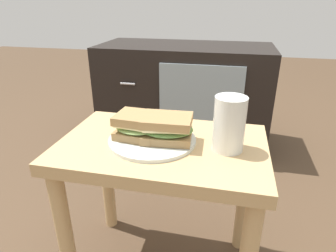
{
  "coord_description": "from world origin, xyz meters",
  "views": [
    {
      "loc": [
        0.17,
        -0.68,
        0.82
      ],
      "look_at": [
        0.02,
        0.0,
        0.51
      ],
      "focal_mm": 31.09,
      "sensor_mm": 36.0,
      "label": 1
    }
  ],
  "objects_px": {
    "tv_cabinet": "(184,95)",
    "sandwich_back": "(167,127)",
    "beer_glass": "(229,125)",
    "sandwich_front": "(137,126)",
    "plate": "(153,139)"
  },
  "relations": [
    {
      "from": "tv_cabinet",
      "to": "sandwich_back",
      "type": "relative_size",
      "value": 6.49
    },
    {
      "from": "beer_glass",
      "to": "plate",
      "type": "bearing_deg",
      "value": -179.52
    },
    {
      "from": "sandwich_front",
      "to": "tv_cabinet",
      "type": "bearing_deg",
      "value": 91.76
    },
    {
      "from": "sandwich_back",
      "to": "beer_glass",
      "type": "relative_size",
      "value": 1.05
    },
    {
      "from": "plate",
      "to": "sandwich_front",
      "type": "bearing_deg",
      "value": -174.95
    },
    {
      "from": "tv_cabinet",
      "to": "sandwich_front",
      "type": "height_order",
      "value": "tv_cabinet"
    },
    {
      "from": "tv_cabinet",
      "to": "sandwich_back",
      "type": "bearing_deg",
      "value": -83.31
    },
    {
      "from": "tv_cabinet",
      "to": "plate",
      "type": "relative_size",
      "value": 4.04
    },
    {
      "from": "tv_cabinet",
      "to": "plate",
      "type": "bearing_deg",
      "value": -85.77
    },
    {
      "from": "tv_cabinet",
      "to": "beer_glass",
      "type": "relative_size",
      "value": 6.79
    },
    {
      "from": "sandwich_front",
      "to": "beer_glass",
      "type": "distance_m",
      "value": 0.24
    },
    {
      "from": "plate",
      "to": "sandwich_front",
      "type": "distance_m",
      "value": 0.06
    },
    {
      "from": "sandwich_front",
      "to": "plate",
      "type": "bearing_deg",
      "value": 5.05
    },
    {
      "from": "sandwich_front",
      "to": "beer_glass",
      "type": "xyz_separation_m",
      "value": [
        0.24,
        0.01,
        0.03
      ]
    },
    {
      "from": "sandwich_back",
      "to": "sandwich_front",
      "type": "bearing_deg",
      "value": -174.95
    }
  ]
}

